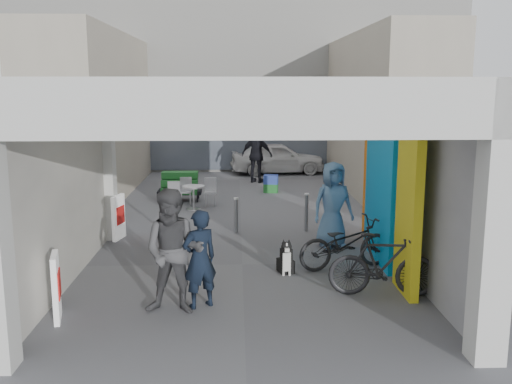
{
  "coord_description": "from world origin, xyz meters",
  "views": [
    {
      "loc": [
        -0.1,
        -10.56,
        3.41
      ],
      "look_at": [
        0.3,
        1.0,
        1.24
      ],
      "focal_mm": 40.0,
      "sensor_mm": 36.0,
      "label": 1
    }
  ],
  "objects_px": {
    "man_crates": "(257,155)",
    "bicycle_rear": "(383,265)",
    "man_with_dog": "(200,259)",
    "man_back_turned": "(174,252)",
    "man_elderly": "(333,205)",
    "white_van": "(277,158)",
    "produce_stand": "(180,189)",
    "cafe_set": "(191,198)",
    "border_collie": "(286,260)",
    "bicycle_front": "(346,243)"
  },
  "relations": [
    {
      "from": "man_crates",
      "to": "bicycle_rear",
      "type": "bearing_deg",
      "value": 122.76
    },
    {
      "from": "man_with_dog",
      "to": "bicycle_rear",
      "type": "bearing_deg",
      "value": 157.26
    },
    {
      "from": "man_back_turned",
      "to": "man_crates",
      "type": "relative_size",
      "value": 0.97
    },
    {
      "from": "man_elderly",
      "to": "white_van",
      "type": "bearing_deg",
      "value": 77.58
    },
    {
      "from": "produce_stand",
      "to": "white_van",
      "type": "height_order",
      "value": "white_van"
    },
    {
      "from": "cafe_set",
      "to": "man_back_turned",
      "type": "relative_size",
      "value": 0.69
    },
    {
      "from": "cafe_set",
      "to": "border_collie",
      "type": "height_order",
      "value": "cafe_set"
    },
    {
      "from": "produce_stand",
      "to": "bicycle_rear",
      "type": "distance_m",
      "value": 9.01
    },
    {
      "from": "produce_stand",
      "to": "man_crates",
      "type": "relative_size",
      "value": 0.66
    },
    {
      "from": "produce_stand",
      "to": "bicycle_rear",
      "type": "height_order",
      "value": "bicycle_rear"
    },
    {
      "from": "cafe_set",
      "to": "man_elderly",
      "type": "relative_size",
      "value": 0.72
    },
    {
      "from": "white_van",
      "to": "border_collie",
      "type": "bearing_deg",
      "value": 171.77
    },
    {
      "from": "man_with_dog",
      "to": "man_back_turned",
      "type": "relative_size",
      "value": 0.81
    },
    {
      "from": "cafe_set",
      "to": "bicycle_front",
      "type": "height_order",
      "value": "bicycle_front"
    },
    {
      "from": "man_crates",
      "to": "bicycle_front",
      "type": "height_order",
      "value": "man_crates"
    },
    {
      "from": "border_collie",
      "to": "man_with_dog",
      "type": "bearing_deg",
      "value": -150.98
    },
    {
      "from": "border_collie",
      "to": "man_crates",
      "type": "distance_m",
      "value": 10.03
    },
    {
      "from": "man_back_turned",
      "to": "man_crates",
      "type": "xyz_separation_m",
      "value": [
        1.66,
        11.76,
        0.02
      ]
    },
    {
      "from": "border_collie",
      "to": "bicycle_front",
      "type": "distance_m",
      "value": 1.2
    },
    {
      "from": "bicycle_rear",
      "to": "white_van",
      "type": "relative_size",
      "value": 0.49
    },
    {
      "from": "produce_stand",
      "to": "white_van",
      "type": "distance_m",
      "value": 6.18
    },
    {
      "from": "cafe_set",
      "to": "white_van",
      "type": "xyz_separation_m",
      "value": [
        2.9,
        6.23,
        0.34
      ]
    },
    {
      "from": "bicycle_front",
      "to": "white_van",
      "type": "height_order",
      "value": "white_van"
    },
    {
      "from": "man_elderly",
      "to": "bicycle_front",
      "type": "bearing_deg",
      "value": -104.88
    },
    {
      "from": "white_van",
      "to": "bicycle_rear",
      "type": "bearing_deg",
      "value": 178.48
    },
    {
      "from": "man_back_turned",
      "to": "bicycle_rear",
      "type": "height_order",
      "value": "man_back_turned"
    },
    {
      "from": "border_collie",
      "to": "man_elderly",
      "type": "height_order",
      "value": "man_elderly"
    },
    {
      "from": "border_collie",
      "to": "man_elderly",
      "type": "bearing_deg",
      "value": 39.9
    },
    {
      "from": "border_collie",
      "to": "man_crates",
      "type": "xyz_separation_m",
      "value": [
        -0.18,
        10.0,
        0.72
      ]
    },
    {
      "from": "white_van",
      "to": "produce_stand",
      "type": "bearing_deg",
      "value": 142.75
    },
    {
      "from": "bicycle_rear",
      "to": "border_collie",
      "type": "bearing_deg",
      "value": 57.47
    },
    {
      "from": "man_with_dog",
      "to": "produce_stand",
      "type": "bearing_deg",
      "value": -112.22
    },
    {
      "from": "produce_stand",
      "to": "man_crates",
      "type": "xyz_separation_m",
      "value": [
        2.43,
        3.15,
        0.64
      ]
    },
    {
      "from": "man_with_dog",
      "to": "white_van",
      "type": "xyz_separation_m",
      "value": [
        2.17,
        13.61,
        -0.16
      ]
    },
    {
      "from": "cafe_set",
      "to": "man_with_dog",
      "type": "xyz_separation_m",
      "value": [
        0.73,
        -7.38,
        0.49
      ]
    },
    {
      "from": "man_back_turned",
      "to": "bicycle_rear",
      "type": "distance_m",
      "value": 3.4
    },
    {
      "from": "man_crates",
      "to": "produce_stand",
      "type": "bearing_deg",
      "value": 76.74
    },
    {
      "from": "bicycle_rear",
      "to": "man_back_turned",
      "type": "bearing_deg",
      "value": 105.67
    },
    {
      "from": "bicycle_front",
      "to": "bicycle_rear",
      "type": "relative_size",
      "value": 1.05
    },
    {
      "from": "man_elderly",
      "to": "cafe_set",
      "type": "bearing_deg",
      "value": 114.63
    },
    {
      "from": "bicycle_rear",
      "to": "produce_stand",
      "type": "bearing_deg",
      "value": 32.75
    },
    {
      "from": "cafe_set",
      "to": "bicycle_rear",
      "type": "distance_m",
      "value": 7.92
    },
    {
      "from": "produce_stand",
      "to": "man_with_dog",
      "type": "distance_m",
      "value": 8.48
    },
    {
      "from": "cafe_set",
      "to": "produce_stand",
      "type": "height_order",
      "value": "produce_stand"
    },
    {
      "from": "cafe_set",
      "to": "man_crates",
      "type": "height_order",
      "value": "man_crates"
    },
    {
      "from": "border_collie",
      "to": "white_van",
      "type": "relative_size",
      "value": 0.18
    },
    {
      "from": "border_collie",
      "to": "bicycle_rear",
      "type": "height_order",
      "value": "bicycle_rear"
    },
    {
      "from": "man_crates",
      "to": "border_collie",
      "type": "bearing_deg",
      "value": 115.31
    },
    {
      "from": "man_with_dog",
      "to": "white_van",
      "type": "bearing_deg",
      "value": -128.95
    },
    {
      "from": "man_with_dog",
      "to": "bicycle_front",
      "type": "height_order",
      "value": "man_with_dog"
    }
  ]
}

